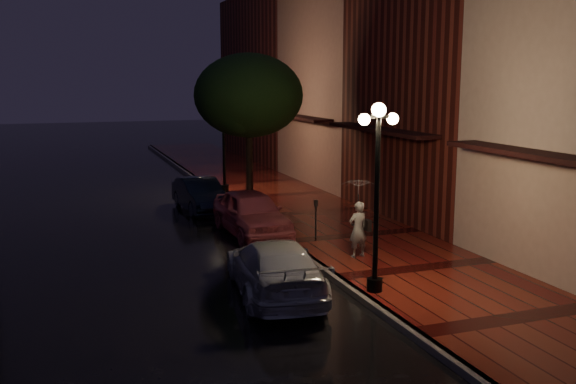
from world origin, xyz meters
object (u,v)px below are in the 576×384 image
object	(u,v)px
streetlamp_near	(377,186)
street_tree	(249,98)
streetlamp_far	(224,135)
parking_meter	(316,215)
navy_car	(200,195)
silver_car	(275,268)
pink_car	(251,213)
woman_with_umbrella	(359,206)

from	to	relation	value
streetlamp_near	street_tree	xyz separation A→B (m)	(0.26, 10.99, 1.64)
streetlamp_far	parking_meter	distance (m)	9.04
navy_car	silver_car	world-z (taller)	silver_car
streetlamp_near	streetlamp_far	size ratio (longest dim) A/B	1.00
pink_car	woman_with_umbrella	world-z (taller)	woman_with_umbrella
woman_with_umbrella	pink_car	bearing A→B (deg)	-73.28
streetlamp_far	woman_with_umbrella	size ratio (longest dim) A/B	1.99
parking_meter	woman_with_umbrella	bearing A→B (deg)	-92.43
pink_car	navy_car	world-z (taller)	pink_car
streetlamp_near	woman_with_umbrella	bearing A→B (deg)	71.81
silver_car	parking_meter	size ratio (longest dim) A/B	3.84
streetlamp_near	woman_with_umbrella	distance (m)	3.06
silver_car	woman_with_umbrella	distance (m)	3.63
navy_car	woman_with_umbrella	xyz separation A→B (m)	(2.60, -8.32, 0.95)
streetlamp_near	navy_car	size ratio (longest dim) A/B	1.13
silver_car	woman_with_umbrella	bearing A→B (deg)	-141.93
silver_car	parking_meter	xyz separation A→B (m)	(2.75, 4.22, 0.21)
streetlamp_far	woman_with_umbrella	distance (m)	11.34
silver_car	streetlamp_near	bearing A→B (deg)	163.23
street_tree	woman_with_umbrella	distance (m)	8.70
navy_car	parking_meter	bearing A→B (deg)	-72.29
woman_with_umbrella	streetlamp_far	bearing A→B (deg)	-93.61
silver_car	woman_with_umbrella	size ratio (longest dim) A/B	2.08
streetlamp_far	pink_car	xyz separation A→B (m)	(-0.95, -7.28, -1.88)
woman_with_umbrella	navy_car	bearing A→B (deg)	-80.84
pink_car	parking_meter	bearing A→B (deg)	-46.49
pink_car	streetlamp_far	bearing A→B (deg)	80.72
navy_car	parking_meter	xyz separation A→B (m)	(2.34, -5.90, 0.23)
street_tree	parking_meter	bearing A→B (deg)	-86.26
streetlamp_far	navy_car	size ratio (longest dim) A/B	1.13
street_tree	woman_with_umbrella	size ratio (longest dim) A/B	2.68
streetlamp_far	navy_car	world-z (taller)	streetlamp_far
streetlamp_near	streetlamp_far	world-z (taller)	same
streetlamp_near	pink_car	world-z (taller)	streetlamp_near
streetlamp_near	streetlamp_far	xyz separation A→B (m)	(0.00, 14.00, 0.00)
silver_car	woman_with_umbrella	xyz separation A→B (m)	(3.01, 1.80, 0.93)
streetlamp_near	streetlamp_far	bearing A→B (deg)	90.00
streetlamp_near	woman_with_umbrella	xyz separation A→B (m)	(0.90, 2.74, -1.02)
pink_car	navy_car	xyz separation A→B (m)	(-0.75, 4.33, -0.10)
silver_car	streetlamp_far	bearing A→B (deg)	-92.04
street_tree	parking_meter	distance (m)	6.76
pink_car	woman_with_umbrella	size ratio (longest dim) A/B	1.96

